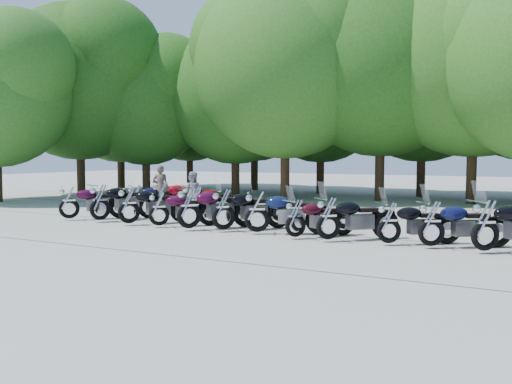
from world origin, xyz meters
The scene contains 29 objects.
ground centered at (0.00, 0.00, 0.00)m, with size 90.00×90.00×0.00m, color gray.
tree_0 centered at (-15.42, 12.98, 5.45)m, with size 7.50×7.50×9.21m.
tree_1 centered at (-12.04, 11.24, 5.06)m, with size 6.97×6.97×8.55m.
tree_2 centered at (-7.25, 12.84, 5.31)m, with size 7.31×7.31×8.97m.
tree_3 centered at (-3.57, 11.24, 6.32)m, with size 8.70×8.70×10.67m.
tree_4 centered at (0.54, 13.09, 6.64)m, with size 9.13×9.13×11.20m.
tree_5 centered at (4.61, 13.20, 6.57)m, with size 9.04×9.04×11.10m.
tree_9 centered at (-13.53, 17.59, 5.52)m, with size 7.59×7.59×9.32m.
tree_10 centered at (-8.29, 16.97, 5.66)m, with size 7.78×7.78×9.55m.
tree_11 centered at (-3.76, 16.43, 5.49)m, with size 7.56×7.56×9.28m.
tree_12 centered at (1.80, 16.47, 5.72)m, with size 7.88×7.88×9.67m.
tree_17 centered at (-14.68, 9.00, 6.04)m, with size 8.31×8.31×10.20m.
motorcycle_0 centered at (-6.52, 0.51, 0.65)m, with size 0.70×2.30×1.30m, color #340721, non-canonical shape.
motorcycle_1 centered at (-5.27, 0.64, 0.70)m, with size 0.75×2.47×1.40m, color black, non-canonical shape.
motorcycle_2 centered at (-3.88, 0.44, 0.68)m, with size 0.73×2.40×1.36m, color black, non-canonical shape.
motorcycle_3 centered at (-2.77, 0.50, 0.61)m, with size 0.66×2.15×1.22m, color #3D0824, non-canonical shape.
motorcycle_4 centered at (-1.58, 0.35, 0.71)m, with size 0.76×2.51×1.42m, color #380724, non-canonical shape.
motorcycle_5 centered at (-0.58, 0.62, 0.69)m, with size 0.74×2.44×1.38m, color black, non-canonical shape.
motorcycle_6 centered at (0.50, 0.63, 0.68)m, with size 0.73×2.40×1.36m, color #0C1638, non-canonical shape.
motorcycle_7 centered at (1.76, 0.37, 0.58)m, with size 0.63×2.06×1.17m, color #350712, non-canonical shape.
motorcycle_8 centered at (2.67, 0.33, 0.64)m, with size 0.69×2.26×1.28m, color black, non-canonical shape.
motorcycle_9 centered at (4.16, 0.50, 0.59)m, with size 0.64×2.10×1.19m, color black, non-canonical shape.
motorcycle_10 centered at (5.14, 0.53, 0.63)m, with size 0.68×2.23×1.26m, color #0C1035, non-canonical shape.
motorcycle_11 centered at (6.31, 0.43, 0.68)m, with size 0.73×2.40×1.36m, color black, non-canonical shape.
motorcycle_12 centered at (-5.89, 3.14, 0.61)m, with size 0.65×2.15×1.21m, color #0E0D39, non-canonical shape.
motorcycle_13 centered at (-4.85, 3.32, 0.68)m, with size 0.74×2.42×1.37m, color maroon, non-canonical shape.
motorcycle_14 centered at (-3.18, 3.09, 0.61)m, with size 0.66×2.15×1.22m, color #830407, non-canonical shape.
rider_0 centered at (-6.10, 4.87, 0.89)m, with size 0.65×0.42×1.77m, color brown.
rider_1 centered at (-3.79, 3.74, 0.79)m, with size 0.77×0.60×1.58m, color #A1A0A3.
Camera 1 is at (7.37, -12.44, 2.20)m, focal length 38.00 mm.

